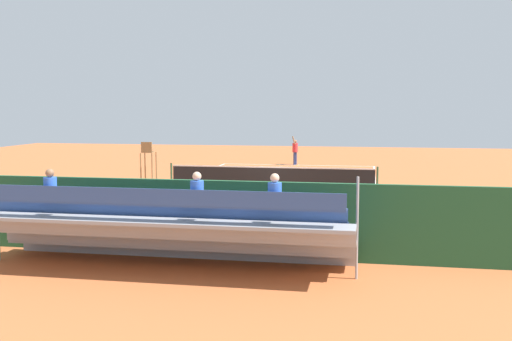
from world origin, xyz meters
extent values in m
plane|color=#BC6033|center=(0.00, 0.00, 0.00)|extent=(60.00, 60.00, 0.00)
cube|color=white|center=(0.00, -11.00, 0.00)|extent=(10.00, 0.10, 0.01)
cube|color=white|center=(0.00, 11.00, 0.00)|extent=(10.00, 0.10, 0.01)
cube|color=white|center=(-5.00, 0.00, 0.00)|extent=(0.10, 22.00, 0.01)
cube|color=white|center=(5.00, 0.00, 0.00)|extent=(0.10, 22.00, 0.01)
cube|color=white|center=(0.00, -6.05, 0.00)|extent=(7.50, 0.10, 0.01)
cube|color=white|center=(0.00, 6.05, 0.00)|extent=(7.50, 0.10, 0.01)
cube|color=white|center=(0.00, 0.00, 0.00)|extent=(0.10, 12.10, 0.01)
cube|color=white|center=(0.00, -11.00, 0.00)|extent=(0.10, 0.30, 0.01)
cube|color=black|center=(0.00, 0.00, 0.46)|extent=(10.00, 0.02, 0.91)
cube|color=white|center=(0.00, 0.00, 0.94)|extent=(10.00, 0.04, 0.06)
cylinder|color=#2D5133|center=(-5.10, 0.00, 0.54)|extent=(0.10, 0.10, 1.07)
cylinder|color=#2D5133|center=(5.10, 0.00, 0.54)|extent=(0.10, 0.10, 1.07)
cube|color=#235633|center=(0.00, 14.00, 1.00)|extent=(18.00, 0.16, 2.00)
cube|color=#9EA0A5|center=(0.00, 14.35, 0.23)|extent=(9.00, 0.10, 0.45)
cube|color=#9EA0A5|center=(0.00, 14.70, 0.41)|extent=(9.00, 0.80, 0.08)
cube|color=#9EA0A5|center=(0.00, 14.32, 0.23)|extent=(9.00, 0.04, 0.45)
cube|color=#335193|center=(0.00, 14.80, 0.83)|extent=(8.60, 0.36, 0.04)
cube|color=#335193|center=(0.00, 14.98, 1.03)|extent=(8.60, 0.03, 0.36)
cube|color=#9EA0A5|center=(0.00, 15.50, 0.86)|extent=(9.00, 0.80, 0.08)
cube|color=#9EA0A5|center=(0.00, 15.12, 0.68)|extent=(9.00, 0.04, 0.45)
cube|color=#335193|center=(0.00, 15.60, 1.28)|extent=(8.60, 0.36, 0.04)
cube|color=#335193|center=(0.00, 15.78, 1.48)|extent=(8.60, 0.03, 0.36)
cube|color=#9EA0A5|center=(0.00, 16.30, 1.31)|extent=(9.00, 0.80, 0.08)
cube|color=#9EA0A5|center=(0.00, 15.92, 1.12)|extent=(9.00, 0.04, 0.45)
cube|color=#335193|center=(0.00, 16.40, 1.73)|extent=(8.60, 0.36, 0.04)
cube|color=#335193|center=(0.00, 16.58, 1.93)|extent=(8.60, 0.03, 0.36)
cylinder|color=#9EA0A5|center=(-4.50, 15.50, 1.18)|extent=(0.06, 0.06, 2.35)
cube|color=#2D2D33|center=(2.54, 16.23, 1.77)|extent=(0.32, 0.40, 0.12)
cylinder|color=blue|center=(2.54, 16.35, 2.06)|extent=(0.30, 0.30, 0.45)
sphere|color=#8C6647|center=(2.54, 16.35, 2.38)|extent=(0.20, 0.20, 0.20)
cube|color=#2D2D33|center=(1.32, 14.63, 0.87)|extent=(0.32, 0.40, 0.12)
cylinder|color=green|center=(1.32, 14.75, 1.16)|extent=(0.30, 0.30, 0.45)
sphere|color=brown|center=(1.32, 14.75, 1.48)|extent=(0.20, 0.20, 0.20)
cube|color=#2D2D33|center=(-1.00, 16.23, 1.77)|extent=(0.32, 0.40, 0.12)
cylinder|color=blue|center=(-1.00, 16.35, 2.06)|extent=(0.30, 0.30, 0.45)
sphere|color=beige|center=(-1.00, 16.35, 2.38)|extent=(0.20, 0.20, 0.20)
cube|color=#2D2D33|center=(-0.40, 14.63, 0.87)|extent=(0.32, 0.40, 0.12)
cylinder|color=green|center=(-0.40, 14.75, 1.16)|extent=(0.30, 0.30, 0.45)
sphere|color=beige|center=(-0.40, 14.75, 1.48)|extent=(0.20, 0.20, 0.20)
cube|color=#2D2D33|center=(-2.74, 16.23, 1.77)|extent=(0.32, 0.40, 0.12)
cylinder|color=blue|center=(-2.74, 16.35, 2.06)|extent=(0.30, 0.30, 0.45)
sphere|color=beige|center=(-2.74, 16.35, 2.38)|extent=(0.20, 0.20, 0.20)
cylinder|color=olive|center=(5.90, -0.02, 0.80)|extent=(0.07, 0.07, 1.60)
cylinder|color=olive|center=(6.50, -0.02, 0.80)|extent=(0.07, 0.07, 1.60)
cylinder|color=olive|center=(5.90, 0.58, 0.80)|extent=(0.07, 0.07, 1.60)
cylinder|color=olive|center=(6.50, 0.58, 0.80)|extent=(0.07, 0.07, 1.60)
cube|color=olive|center=(6.20, 0.28, 1.63)|extent=(0.56, 0.56, 0.06)
cube|color=olive|center=(6.20, 0.52, 1.90)|extent=(0.56, 0.06, 0.48)
cube|color=olive|center=(5.94, 0.28, 1.78)|extent=(0.04, 0.48, 0.04)
cube|color=olive|center=(6.46, 0.28, 1.78)|extent=(0.04, 0.48, 0.04)
cube|color=#234C2D|center=(-1.65, 13.20, 0.45)|extent=(1.80, 0.40, 0.05)
cylinder|color=#234C2D|center=(-2.40, 13.20, 0.23)|extent=(0.06, 0.06, 0.45)
cylinder|color=#234C2D|center=(-0.90, 13.20, 0.23)|extent=(0.06, 0.06, 0.45)
cube|color=#234C2D|center=(-1.65, 13.38, 0.75)|extent=(1.80, 0.04, 0.36)
cube|color=#334C8C|center=(0.41, 13.40, 0.18)|extent=(0.90, 0.36, 0.36)
cylinder|color=navy|center=(0.17, -11.32, 0.42)|extent=(0.14, 0.14, 0.85)
cylinder|color=navy|center=(0.24, -11.11, 0.42)|extent=(0.14, 0.14, 0.85)
cylinder|color=red|center=(0.21, -11.21, 1.15)|extent=(0.46, 0.46, 0.60)
sphere|color=#8C6647|center=(0.21, -11.21, 1.56)|extent=(0.22, 0.22, 0.22)
cylinder|color=#8C6647|center=(0.28, -11.01, 1.65)|extent=(0.26, 0.16, 0.55)
cylinder|color=#8C6647|center=(0.14, -11.42, 1.18)|extent=(0.11, 0.11, 0.50)
cylinder|color=black|center=(1.08, -11.16, 0.01)|extent=(0.28, 0.08, 0.03)
torus|color=#D8CC4C|center=(1.35, -11.21, 0.01)|extent=(0.35, 0.35, 0.02)
cylinder|color=white|center=(1.35, -11.21, 0.01)|extent=(0.25, 0.25, 0.00)
sphere|color=#CCDB33|center=(-0.01, -10.50, 0.03)|extent=(0.07, 0.07, 0.07)
camera|label=1|loc=(-4.77, 29.29, 3.93)|focal=42.91mm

